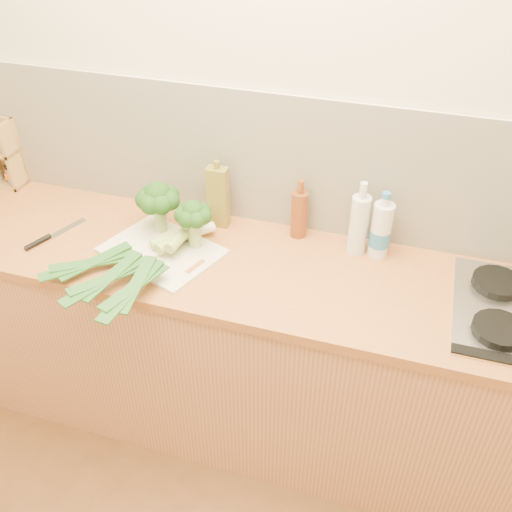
# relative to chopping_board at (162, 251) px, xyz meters

# --- Properties ---
(room_shell) EXTENTS (3.50, 3.50, 3.50)m
(room_shell) POSITION_rel_chopping_board_xyz_m (0.33, 0.32, 0.26)
(room_shell) COLOR beige
(room_shell) RESTS_ON ground
(counter) EXTENTS (3.20, 0.62, 0.90)m
(counter) POSITION_rel_chopping_board_xyz_m (0.33, 0.03, -0.46)
(counter) COLOR tan
(counter) RESTS_ON ground
(chopping_board) EXTENTS (0.50, 0.43, 0.01)m
(chopping_board) POSITION_rel_chopping_board_xyz_m (0.00, 0.00, 0.00)
(chopping_board) COLOR silver
(chopping_board) RESTS_ON counter
(broccoli_left) EXTENTS (0.17, 0.17, 0.21)m
(broccoli_left) POSITION_rel_chopping_board_xyz_m (-0.05, 0.12, 0.15)
(broccoli_left) COLOR #93AE65
(broccoli_left) RESTS_ON chopping_board
(broccoli_right) EXTENTS (0.14, 0.14, 0.20)m
(broccoli_right) POSITION_rel_chopping_board_xyz_m (0.11, 0.06, 0.14)
(broccoli_right) COLOR #93AE65
(broccoli_right) RESTS_ON chopping_board
(leek_front) EXTENTS (0.50, 0.51, 0.04)m
(leek_front) POSITION_rel_chopping_board_xyz_m (-0.04, -0.02, 0.03)
(leek_front) COLOR white
(leek_front) RESTS_ON chopping_board
(leek_mid) EXTENTS (0.31, 0.60, 0.04)m
(leek_mid) POSITION_rel_chopping_board_xyz_m (0.01, -0.07, 0.05)
(leek_mid) COLOR white
(leek_mid) RESTS_ON chopping_board
(leek_back) EXTENTS (0.13, 0.67, 0.04)m
(leek_back) POSITION_rel_chopping_board_xyz_m (0.06, -0.07, 0.07)
(leek_back) COLOR white
(leek_back) RESTS_ON chopping_board
(chefs_knife) EXTENTS (0.12, 0.27, 0.02)m
(chefs_knife) POSITION_rel_chopping_board_xyz_m (-0.46, -0.06, 0.00)
(chefs_knife) COLOR silver
(chefs_knife) RESTS_ON counter
(oil_tin) EXTENTS (0.08, 0.05, 0.28)m
(oil_tin) POSITION_rel_chopping_board_xyz_m (0.14, 0.24, 0.12)
(oil_tin) COLOR olive
(oil_tin) RESTS_ON counter
(glass_bottle) EXTENTS (0.07, 0.07, 0.29)m
(glass_bottle) POSITION_rel_chopping_board_xyz_m (0.70, 0.23, 0.12)
(glass_bottle) COLOR silver
(glass_bottle) RESTS_ON counter
(amber_bottle) EXTENTS (0.06, 0.06, 0.24)m
(amber_bottle) POSITION_rel_chopping_board_xyz_m (0.46, 0.26, 0.09)
(amber_bottle) COLOR brown
(amber_bottle) RESTS_ON counter
(water_bottle) EXTENTS (0.08, 0.08, 0.25)m
(water_bottle) POSITION_rel_chopping_board_xyz_m (0.78, 0.23, 0.10)
(water_bottle) COLOR silver
(water_bottle) RESTS_ON counter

